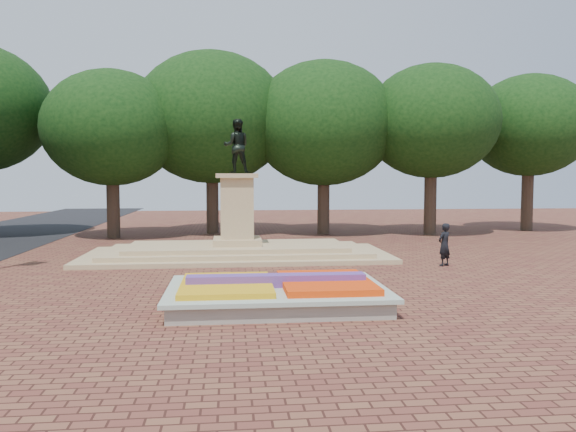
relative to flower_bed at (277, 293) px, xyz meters
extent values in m
plane|color=brown|center=(-1.03, 2.00, -0.38)|extent=(90.00, 90.00, 0.00)
cube|color=gray|center=(-0.03, 0.00, -0.15)|extent=(6.00, 4.00, 0.45)
cube|color=#B7C6B3|center=(-0.03, 0.00, 0.12)|extent=(6.30, 4.30, 0.12)
cube|color=#FC470E|center=(1.42, 0.00, 0.25)|extent=(2.60, 3.40, 0.22)
cube|color=yellow|center=(-1.48, 0.00, 0.24)|extent=(2.60, 3.40, 0.18)
cube|color=#4C328C|center=(-0.03, 0.00, 0.34)|extent=(5.20, 0.55, 0.38)
cube|color=tan|center=(-1.03, 10.00, -0.28)|extent=(14.00, 6.00, 0.20)
cube|color=tan|center=(-1.03, 10.00, -0.08)|extent=(12.00, 5.00, 0.20)
cube|color=tan|center=(-1.03, 10.00, 0.12)|extent=(10.00, 4.00, 0.20)
cube|color=tan|center=(-1.03, 10.00, 0.37)|extent=(2.20, 2.20, 0.30)
cube|color=tan|center=(-1.03, 10.00, 1.92)|extent=(1.50, 1.50, 2.80)
cube|color=tan|center=(-1.03, 10.00, 3.42)|extent=(1.90, 1.90, 0.20)
imported|color=black|center=(-1.03, 10.00, 4.77)|extent=(1.22, 0.95, 2.50)
cylinder|color=#35241D|center=(-9.03, 20.00, 1.62)|extent=(0.80, 0.80, 4.00)
ellipsoid|color=black|center=(-9.03, 20.00, 6.32)|extent=(8.80, 8.80, 7.48)
cylinder|color=#35241D|center=(-2.03, 20.00, 1.62)|extent=(0.80, 0.80, 4.00)
ellipsoid|color=black|center=(-2.03, 20.00, 6.32)|extent=(8.80, 8.80, 7.48)
cylinder|color=#35241D|center=(4.97, 20.00, 1.62)|extent=(0.80, 0.80, 4.00)
ellipsoid|color=black|center=(4.97, 20.00, 6.32)|extent=(8.80, 8.80, 7.48)
cylinder|color=#35241D|center=(11.97, 20.00, 1.62)|extent=(0.80, 0.80, 4.00)
ellipsoid|color=black|center=(11.97, 20.00, 6.32)|extent=(8.80, 8.80, 7.48)
cylinder|color=#35241D|center=(18.97, 20.00, 1.62)|extent=(0.80, 0.80, 4.00)
ellipsoid|color=black|center=(18.97, 20.00, 6.32)|extent=(8.80, 8.80, 7.48)
imported|color=black|center=(7.60, 6.50, 0.53)|extent=(0.79, 0.72, 1.81)
camera|label=1|loc=(-1.38, -16.11, 3.37)|focal=35.00mm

